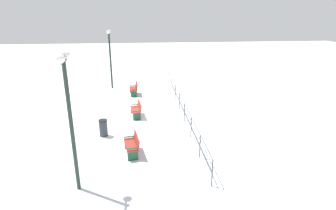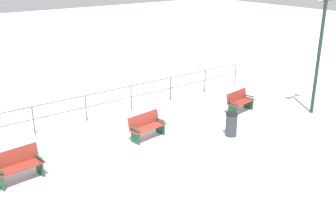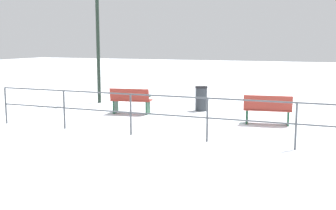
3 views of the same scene
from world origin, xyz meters
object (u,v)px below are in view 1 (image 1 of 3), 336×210
(lamppost_near, at_px, (110,53))
(lamppost_middle, at_px, (68,99))
(bench_nearest, at_px, (134,89))
(bench_second, at_px, (137,109))
(bench_third, at_px, (132,145))
(trash_bin, at_px, (103,128))

(lamppost_near, bearing_deg, lamppost_middle, 90.00)
(bench_nearest, xyz_separation_m, bench_second, (-0.21, 4.60, -0.02))
(bench_second, relative_size, bench_third, 1.02)
(lamppost_near, relative_size, lamppost_middle, 0.95)
(bench_second, distance_m, lamppost_near, 7.42)
(bench_nearest, xyz_separation_m, bench_third, (-0.04, 9.20, -0.02))
(bench_second, relative_size, lamppost_near, 0.31)
(bench_nearest, relative_size, trash_bin, 1.61)
(bench_third, relative_size, lamppost_middle, 0.29)
(bench_second, height_order, trash_bin, bench_second)
(bench_nearest, bearing_deg, bench_third, 85.41)
(bench_third, bearing_deg, bench_second, -101.28)
(bench_nearest, xyz_separation_m, lamppost_near, (1.84, -2.10, 2.42))
(bench_second, bearing_deg, bench_nearest, -94.84)
(bench_third, bearing_deg, lamppost_near, -89.72)
(lamppost_near, bearing_deg, bench_nearest, 131.27)
(bench_third, distance_m, trash_bin, 2.53)
(bench_nearest, bearing_deg, lamppost_near, -53.59)
(bench_nearest, height_order, lamppost_near, lamppost_near)
(lamppost_middle, relative_size, trash_bin, 5.58)
(bench_nearest, relative_size, bench_second, 0.97)
(bench_second, relative_size, lamppost_middle, 0.30)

